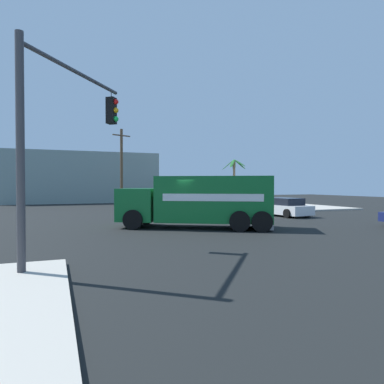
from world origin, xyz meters
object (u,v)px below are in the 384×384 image
at_px(sedan_white, 284,207).
at_px(palm_tree_far, 234,174).
at_px(traffic_light_primary, 62,124).
at_px(utility_pole, 122,166).
at_px(vending_machine_red, 236,196).
at_px(delivery_truck, 200,201).

xyz_separation_m(sedan_white, palm_tree_far, (3.31, 13.59, 2.81)).
bearing_deg(traffic_light_primary, utility_pole, 76.68).
bearing_deg(sedan_white, palm_tree_far, 76.30).
bearing_deg(vending_machine_red, palm_tree_far, 65.21).
height_order(delivery_truck, traffic_light_primary, traffic_light_primary).
bearing_deg(vending_machine_red, utility_pole, 149.45).
xyz_separation_m(delivery_truck, vending_machine_red, (10.40, 15.14, -0.35)).
bearing_deg(palm_tree_far, sedan_white, -103.70).
height_order(sedan_white, palm_tree_far, palm_tree_far).
relative_size(traffic_light_primary, vending_machine_red, 3.12).
relative_size(vending_machine_red, palm_tree_far, 0.37).
bearing_deg(traffic_light_primary, palm_tree_far, 52.43).
height_order(vending_machine_red, utility_pole, utility_pole).
bearing_deg(traffic_light_primary, sedan_white, 34.46).
bearing_deg(palm_tree_far, delivery_truck, -123.15).
relative_size(delivery_truck, vending_machine_red, 4.37).
bearing_deg(traffic_light_primary, vending_machine_red, 51.06).
height_order(delivery_truck, palm_tree_far, palm_tree_far).
xyz_separation_m(palm_tree_far, utility_pole, (-11.92, 3.63, 0.86)).
height_order(traffic_light_primary, palm_tree_far, traffic_light_primary).
height_order(sedan_white, utility_pole, utility_pole).
distance_m(traffic_light_primary, utility_pole, 28.38).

